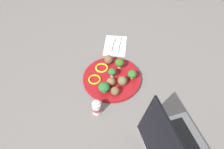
{
  "coord_description": "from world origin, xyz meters",
  "views": [
    {
      "loc": [
        -0.68,
        -0.08,
        0.81
      ],
      "look_at": [
        0.0,
        0.0,
        0.04
      ],
      "focal_mm": 34.84,
      "sensor_mm": 36.0,
      "label": 1
    }
  ],
  "objects": [
    {
      "name": "broccoli_floret_back_right",
      "position": [
        -0.09,
        0.03,
        0.05
      ],
      "size": [
        0.05,
        0.05,
        0.05
      ],
      "color": "#A0C480",
      "rests_on": "plate"
    },
    {
      "name": "knife",
      "position": [
        0.26,
        -0.01,
        0.01
      ],
      "size": [
        0.15,
        0.02,
        0.01
      ],
      "color": "silver",
      "rests_on": "napkin"
    },
    {
      "name": "broccoli_floret_center",
      "position": [
        0.01,
        0.0,
        0.05
      ],
      "size": [
        0.04,
        0.04,
        0.05
      ],
      "color": "#A0BF7E",
      "rests_on": "plate"
    },
    {
      "name": "yogurt_bottle",
      "position": [
        -0.19,
        0.04,
        0.03
      ],
      "size": [
        0.04,
        0.04,
        0.07
      ],
      "color": "white",
      "rests_on": "ground_plane"
    },
    {
      "name": "meatball_mid_left",
      "position": [
        -0.04,
        -0.05,
        0.04
      ],
      "size": [
        0.04,
        0.04,
        0.04
      ],
      "primitive_type": "sphere",
      "color": "brown",
      "rests_on": "plate"
    },
    {
      "name": "plate",
      "position": [
        0.0,
        0.0,
        0.01
      ],
      "size": [
        0.28,
        0.28,
        0.02
      ],
      "primitive_type": "cylinder",
      "color": "maroon",
      "rests_on": "ground_plane"
    },
    {
      "name": "ground_plane",
      "position": [
        0.0,
        0.0,
        0.0
      ],
      "size": [
        4.0,
        4.0,
        0.0
      ],
      "primitive_type": "plane",
      "color": "slate"
    },
    {
      "name": "pepper_ring_center",
      "position": [
        0.05,
        0.06,
        0.02
      ],
      "size": [
        0.08,
        0.08,
        0.01
      ],
      "primitive_type": "torus",
      "rotation": [
        0.0,
        0.0,
        6.05
      ],
      "color": "yellow",
      "rests_on": "plate"
    },
    {
      "name": "fork",
      "position": [
        0.26,
        0.03,
        0.01
      ],
      "size": [
        0.12,
        0.02,
        0.01
      ],
      "color": "silver",
      "rests_on": "napkin"
    },
    {
      "name": "meatball_center",
      "position": [
        0.1,
        0.03,
        0.04
      ],
      "size": [
        0.05,
        0.05,
        0.05
      ],
      "primitive_type": "sphere",
      "color": "brown",
      "rests_on": "plate"
    },
    {
      "name": "broccoli_floret_mid_left",
      "position": [
        0.07,
        -0.03,
        0.05
      ],
      "size": [
        0.05,
        0.05,
        0.05
      ],
      "color": "#9FC17C",
      "rests_on": "plate"
    },
    {
      "name": "pepper_ring_back_left",
      "position": [
        -0.03,
        0.08,
        0.02
      ],
      "size": [
        0.07,
        0.07,
        0.01
      ],
      "primitive_type": "torus",
      "rotation": [
        0.0,
        0.0,
        1.83
      ],
      "color": "yellow",
      "rests_on": "plate"
    },
    {
      "name": "broccoli_floret_front_right",
      "position": [
        0.01,
        -0.1,
        0.04
      ],
      "size": [
        0.04,
        0.04,
        0.05
      ],
      "color": "#95BC72",
      "rests_on": "plate"
    },
    {
      "name": "meatball_back_left",
      "position": [
        -0.05,
        0.0,
        0.04
      ],
      "size": [
        0.04,
        0.04,
        0.04
      ],
      "primitive_type": "sphere",
      "color": "brown",
      "rests_on": "plate"
    },
    {
      "name": "meatball_back_right",
      "position": [
        -0.1,
        -0.02,
        0.04
      ],
      "size": [
        0.04,
        0.04,
        0.04
      ],
      "primitive_type": "sphere",
      "color": "brown",
      "rests_on": "plate"
    },
    {
      "name": "napkin",
      "position": [
        0.25,
        0.01,
        0.0
      ],
      "size": [
        0.17,
        0.12,
        0.01
      ],
      "primitive_type": "cube",
      "rotation": [
        0.0,
        0.0,
        0.01
      ],
      "color": "white",
      "rests_on": "ground_plane"
    }
  ]
}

